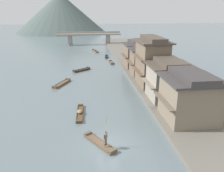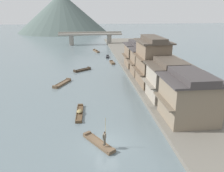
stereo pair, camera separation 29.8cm
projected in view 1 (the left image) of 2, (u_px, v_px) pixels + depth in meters
The scene contains 17 objects.
ground_plane at pixel (108, 144), 24.21m from camera, with size 400.00×400.00×0.00m, color slate.
riverbank_right at pixel (159, 68), 54.06m from camera, with size 18.00×110.00×0.56m, color #6B665B.
boat_foreground_poled at pixel (100, 143), 24.23m from camera, with size 3.41×4.46×0.43m.
boatman_person at pixel (106, 137), 23.05m from camera, with size 0.40×0.50×3.04m.
boat_moored_nearest at pixel (107, 57), 67.11m from camera, with size 1.19×3.66×0.50m.
boat_moored_second at pixel (111, 63), 60.06m from camera, with size 1.18×3.66×0.49m.
boat_moored_third at pixel (62, 84), 43.16m from camera, with size 3.24×5.24×0.55m.
boat_moored_far at pixel (80, 113), 31.03m from camera, with size 1.03×5.49×0.63m.
boat_midriver_drifting at pixel (95, 51), 76.18m from camera, with size 2.14×5.35×0.73m.
boat_midriver_upstream at pixel (82, 70), 52.70m from camera, with size 4.14×3.51×0.56m.
house_waterfront_nearest at pixel (189, 97), 27.78m from camera, with size 7.06×6.98×6.14m.
house_waterfront_second at pixel (169, 80), 34.32m from camera, with size 6.94×6.37×6.14m.
house_waterfront_tall at pixel (152, 61), 40.60m from camera, with size 5.66×7.99×8.74m.
house_waterfront_narrow at pixel (142, 60), 47.29m from camera, with size 5.45×6.01×6.14m.
house_waterfront_far at pixel (137, 54), 54.01m from camera, with size 6.51×6.92×6.14m.
stone_bridge at pixel (89, 36), 89.66m from camera, with size 25.45×2.40×5.13m.
hill_far_west at pixel (61, 13), 137.50m from camera, with size 54.59×54.59×23.08m, color #4C5B56.
Camera 1 is at (-2.08, -20.67, 13.96)m, focal length 35.76 mm.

